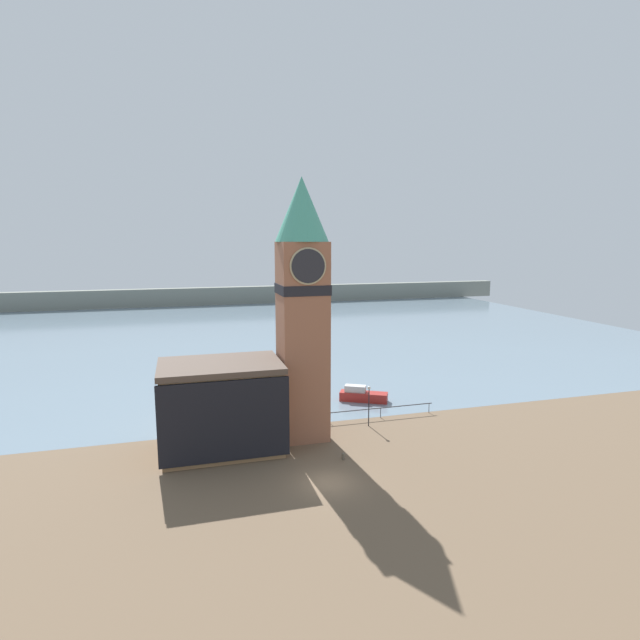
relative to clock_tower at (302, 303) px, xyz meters
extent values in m
plane|color=brown|center=(-0.42, -9.53, -12.66)|extent=(160.00, 160.00, 0.00)
cube|color=slate|center=(-0.42, 62.87, -12.67)|extent=(160.00, 120.00, 0.00)
cube|color=gray|center=(-0.42, 102.87, -10.16)|extent=(180.00, 3.00, 5.00)
cube|color=#333338|center=(8.98, 2.62, -11.61)|extent=(11.79, 0.08, 0.08)
cylinder|color=#333338|center=(3.38, 2.62, -12.14)|extent=(0.07, 0.07, 1.05)
cylinder|color=#333338|center=(8.98, 2.62, -12.14)|extent=(0.07, 0.07, 1.05)
cylinder|color=#333338|center=(14.57, 2.62, -12.14)|extent=(0.07, 0.07, 1.05)
cube|color=#935B42|center=(-0.01, 0.01, -3.56)|extent=(4.19, 4.19, 18.20)
cube|color=black|center=(-0.01, 0.01, 1.32)|extent=(4.31, 4.31, 0.90)
cylinder|color=tan|center=(-0.01, -2.14, 3.48)|extent=(3.21, 0.12, 3.21)
cylinder|color=#232328|center=(-0.01, -2.23, 3.48)|extent=(2.92, 0.12, 2.92)
cylinder|color=tan|center=(2.14, 0.01, 3.48)|extent=(0.12, 3.21, 3.21)
cylinder|color=#232328|center=(2.23, 0.01, 3.48)|extent=(0.12, 2.92, 2.92)
cone|color=teal|center=(-0.01, 0.01, 8.37)|extent=(4.81, 4.81, 5.67)
cube|color=#9E754C|center=(-7.59, -0.88, -8.99)|extent=(10.08, 6.90, 7.35)
cube|color=#4C3D33|center=(-7.59, -0.88, -5.06)|extent=(10.48, 7.30, 0.50)
cube|color=black|center=(-7.59, -4.48, -8.84)|extent=(10.58, 0.30, 6.76)
cube|color=maroon|center=(9.21, 8.24, -12.14)|extent=(5.53, 3.95, 1.05)
cube|color=#B2B2B2|center=(8.35, 8.71, -11.24)|extent=(2.63, 2.09, 0.75)
cylinder|color=brown|center=(2.04, -1.43, -12.34)|extent=(0.35, 0.35, 0.64)
sphere|color=brown|center=(2.04, -1.43, -12.03)|extent=(0.37, 0.37, 0.37)
cylinder|color=brown|center=(2.02, -5.94, -12.44)|extent=(0.27, 0.27, 0.46)
sphere|color=brown|center=(2.02, -5.94, -12.21)|extent=(0.28, 0.28, 0.28)
cylinder|color=black|center=(6.91, 0.75, -10.74)|extent=(0.10, 0.10, 3.85)
sphere|color=silver|center=(6.91, 0.75, -8.72)|extent=(0.32, 0.32, 0.32)
camera|label=1|loc=(-10.65, -43.66, 5.61)|focal=28.00mm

